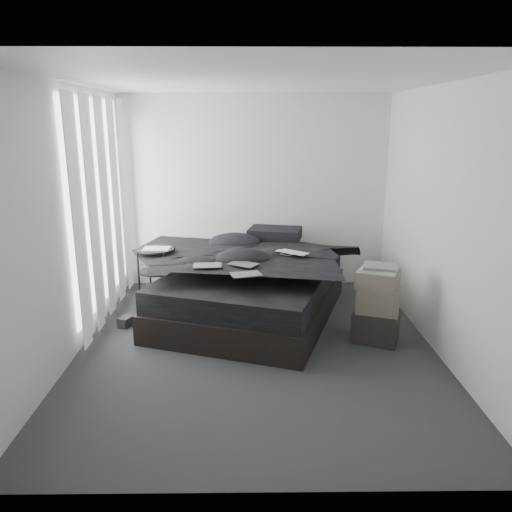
{
  "coord_description": "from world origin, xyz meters",
  "views": [
    {
      "loc": [
        -0.06,
        -4.72,
        2.25
      ],
      "look_at": [
        0.0,
        0.8,
        0.75
      ],
      "focal_mm": 35.0,
      "sensor_mm": 36.0,
      "label": 1
    }
  ],
  "objects_px": {
    "laptop": "(290,247)",
    "box_lower": "(376,326)",
    "side_stand": "(158,281)",
    "bed": "(252,302)"
  },
  "relations": [
    {
      "from": "side_stand",
      "to": "box_lower",
      "type": "bearing_deg",
      "value": -18.92
    },
    {
      "from": "side_stand",
      "to": "box_lower",
      "type": "relative_size",
      "value": 1.75
    },
    {
      "from": "laptop",
      "to": "side_stand",
      "type": "bearing_deg",
      "value": -149.79
    },
    {
      "from": "side_stand",
      "to": "bed",
      "type": "bearing_deg",
      "value": -4.64
    },
    {
      "from": "laptop",
      "to": "box_lower",
      "type": "relative_size",
      "value": 0.83
    },
    {
      "from": "bed",
      "to": "side_stand",
      "type": "distance_m",
      "value": 1.15
    },
    {
      "from": "laptop",
      "to": "bed",
      "type": "bearing_deg",
      "value": -154.5
    },
    {
      "from": "side_stand",
      "to": "laptop",
      "type": "bearing_deg",
      "value": -6.47
    },
    {
      "from": "laptop",
      "to": "box_lower",
      "type": "distance_m",
      "value": 1.29
    },
    {
      "from": "side_stand",
      "to": "box_lower",
      "type": "height_order",
      "value": "side_stand"
    }
  ]
}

